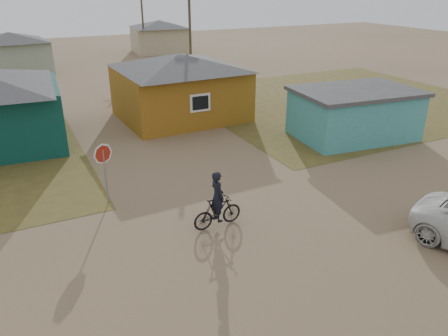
# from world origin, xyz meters

# --- Properties ---
(ground) EXTENTS (120.00, 120.00, 0.00)m
(ground) POSITION_xyz_m (0.00, 0.00, 0.00)
(ground) COLOR #80664A
(grass_ne) EXTENTS (20.00, 18.00, 0.00)m
(grass_ne) POSITION_xyz_m (14.00, 13.00, 0.01)
(grass_ne) COLOR brown
(grass_ne) RESTS_ON ground
(house_yellow) EXTENTS (7.72, 6.76, 3.90)m
(house_yellow) POSITION_xyz_m (2.50, 14.00, 2.00)
(house_yellow) COLOR #8E5A15
(house_yellow) RESTS_ON ground
(shed_turquoise) EXTENTS (6.71, 4.93, 2.60)m
(shed_turquoise) POSITION_xyz_m (9.50, 6.50, 1.31)
(shed_turquoise) COLOR teal
(shed_turquoise) RESTS_ON ground
(house_pale_west) EXTENTS (7.04, 6.15, 3.60)m
(house_pale_west) POSITION_xyz_m (-6.00, 34.00, 1.86)
(house_pale_west) COLOR #929E88
(house_pale_west) RESTS_ON ground
(house_beige_east) EXTENTS (6.95, 6.05, 3.60)m
(house_beige_east) POSITION_xyz_m (10.00, 40.00, 1.86)
(house_beige_east) COLOR tan
(house_beige_east) RESTS_ON ground
(utility_pole_near) EXTENTS (1.40, 0.20, 8.00)m
(utility_pole_near) POSITION_xyz_m (6.50, 22.00, 4.14)
(utility_pole_near) COLOR #463C2A
(utility_pole_near) RESTS_ON ground
(utility_pole_far) EXTENTS (1.40, 0.20, 8.00)m
(utility_pole_far) POSITION_xyz_m (7.50, 38.00, 4.14)
(utility_pole_far) COLOR #463C2A
(utility_pole_far) RESTS_ON ground
(stop_sign) EXTENTS (0.79, 0.06, 2.41)m
(stop_sign) POSITION_xyz_m (-4.11, 4.66, 1.78)
(stop_sign) COLOR gray
(stop_sign) RESTS_ON ground
(cyclist) EXTENTS (1.84, 0.68, 2.06)m
(cyclist) POSITION_xyz_m (-1.11, 1.24, 0.75)
(cyclist) COLOR black
(cyclist) RESTS_ON ground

